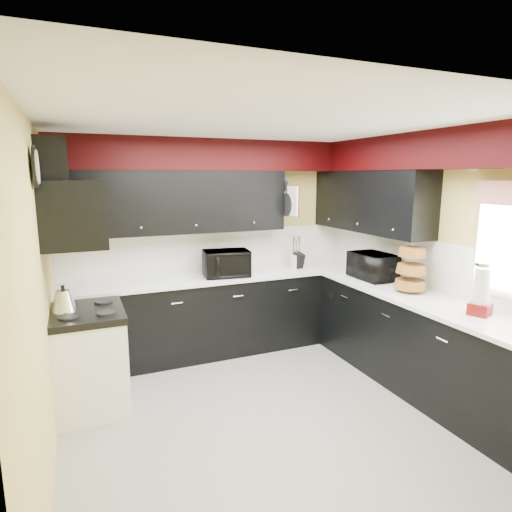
{
  "coord_description": "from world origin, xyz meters",
  "views": [
    {
      "loc": [
        -1.54,
        -3.18,
        2.08
      ],
      "look_at": [
        0.18,
        0.85,
        1.27
      ],
      "focal_mm": 30.0,
      "sensor_mm": 36.0,
      "label": 1
    }
  ],
  "objects": [
    {
      "name": "pan_low",
      "position": [
        0.82,
        1.68,
        1.72
      ],
      "size": [
        0.03,
        0.24,
        0.42
      ],
      "primitive_type": null,
      "color": "black",
      "rests_on": "upper_back"
    },
    {
      "name": "upper_right",
      "position": [
        1.62,
        0.9,
        1.8
      ],
      "size": [
        0.35,
        1.8,
        0.7
      ],
      "primitive_type": "cube",
      "color": "black",
      "rests_on": "wall_right"
    },
    {
      "name": "microwave",
      "position": [
        1.53,
        0.65,
        1.09
      ],
      "size": [
        0.36,
        0.53,
        0.29
      ],
      "primitive_type": "imported",
      "rotation": [
        0.0,
        0.0,
        1.58
      ],
      "color": "black",
      "rests_on": "counter_right"
    },
    {
      "name": "deco_plate",
      "position": [
        1.77,
        -0.35,
        2.25
      ],
      "size": [
        0.03,
        0.24,
        0.24
      ],
      "primitive_type": null,
      "color": "white",
      "rests_on": "wall_right"
    },
    {
      "name": "counter_right",
      "position": [
        1.5,
        -0.3,
        0.92
      ],
      "size": [
        0.64,
        3.02,
        0.04
      ],
      "primitive_type": "cube",
      "color": "white",
      "rests_on": "cab_right"
    },
    {
      "name": "pan_top",
      "position": [
        0.82,
        1.55,
        2.0
      ],
      "size": [
        0.03,
        0.22,
        0.4
      ],
      "primitive_type": null,
      "color": "black",
      "rests_on": "upper_back"
    },
    {
      "name": "wall_back",
      "position": [
        0.0,
        1.8,
        1.25
      ],
      "size": [
        3.6,
        0.06,
        2.5
      ],
      "primitive_type": "cube",
      "color": "#E0C666",
      "rests_on": "ground"
    },
    {
      "name": "upper_back",
      "position": [
        -0.5,
        1.62,
        1.8
      ],
      "size": [
        2.6,
        0.35,
        0.7
      ],
      "primitive_type": "cube",
      "color": "black",
      "rests_on": "wall_back"
    },
    {
      "name": "soffit_right",
      "position": [
        1.62,
        -0.18,
        2.33
      ],
      "size": [
        0.36,
        3.24,
        0.35
      ],
      "primitive_type": "cube",
      "color": "black",
      "rests_on": "wall_right"
    },
    {
      "name": "wall_left",
      "position": [
        -1.8,
        0.0,
        1.25
      ],
      "size": [
        0.06,
        3.6,
        2.5
      ],
      "primitive_type": "cube",
      "color": "#E0C666",
      "rests_on": "ground"
    },
    {
      "name": "hood",
      "position": [
        -1.55,
        0.75,
        1.78
      ],
      "size": [
        0.5,
        0.78,
        0.55
      ],
      "primitive_type": "cube",
      "color": "black",
      "rests_on": "wall_left"
    },
    {
      "name": "splash_back",
      "position": [
        0.0,
        1.79,
        1.19
      ],
      "size": [
        3.6,
        0.02,
        0.5
      ],
      "primitive_type": "cube",
      "color": "white",
      "rests_on": "counter_back"
    },
    {
      "name": "stove",
      "position": [
        -1.5,
        0.75,
        0.43
      ],
      "size": [
        0.6,
        0.75,
        0.86
      ],
      "primitive_type": "cube",
      "color": "white",
      "rests_on": "ground"
    },
    {
      "name": "toaster_oven",
      "position": [
        0.05,
        1.43,
        1.09
      ],
      "size": [
        0.57,
        0.49,
        0.3
      ],
      "primitive_type": "imported",
      "rotation": [
        0.0,
        0.0,
        -0.13
      ],
      "color": "black",
      "rests_on": "counter_back"
    },
    {
      "name": "ground",
      "position": [
        0.0,
        0.0,
        0.0
      ],
      "size": [
        3.6,
        3.6,
        0.0
      ],
      "primitive_type": "plane",
      "color": "gray",
      "rests_on": "ground"
    },
    {
      "name": "ceiling",
      "position": [
        0.0,
        0.0,
        2.5
      ],
      "size": [
        3.6,
        3.6,
        0.06
      ],
      "primitive_type": "cube",
      "color": "white",
      "rests_on": "wall_back"
    },
    {
      "name": "pan_mid",
      "position": [
        0.82,
        1.42,
        1.75
      ],
      "size": [
        0.03,
        0.28,
        0.46
      ],
      "primitive_type": null,
      "color": "black",
      "rests_on": "upper_back"
    },
    {
      "name": "utensil_crock",
      "position": [
        1.02,
        1.52,
        1.03
      ],
      "size": [
        0.21,
        0.21,
        0.17
      ],
      "primitive_type": "cylinder",
      "rotation": [
        0.0,
        0.0,
        -0.39
      ],
      "color": "silver",
      "rests_on": "counter_back"
    },
    {
      "name": "kettle",
      "position": [
        -1.68,
        0.8,
        1.01
      ],
      "size": [
        0.26,
        0.26,
        0.19
      ],
      "primitive_type": null,
      "rotation": [
        0.0,
        0.0,
        0.3
      ],
      "color": "silver",
      "rests_on": "cooktop"
    },
    {
      "name": "counter_back",
      "position": [
        0.0,
        1.5,
        0.92
      ],
      "size": [
        3.62,
        0.64,
        0.04
      ],
      "primitive_type": "cube",
      "color": "white",
      "rests_on": "cab_back"
    },
    {
      "name": "hood_duct",
      "position": [
        -1.68,
        0.75,
        2.2
      ],
      "size": [
        0.24,
        0.4,
        0.4
      ],
      "primitive_type": "cube",
      "color": "black",
      "rests_on": "wall_left"
    },
    {
      "name": "cooktop",
      "position": [
        -1.5,
        0.75,
        0.89
      ],
      "size": [
        0.62,
        0.77,
        0.06
      ],
      "primitive_type": "cube",
      "color": "black",
      "rests_on": "stove"
    },
    {
      "name": "baskets",
      "position": [
        1.52,
        0.05,
        1.18
      ],
      "size": [
        0.27,
        0.27,
        0.5
      ],
      "primitive_type": null,
      "color": "brown",
      "rests_on": "upper_right"
    },
    {
      "name": "wall_right",
      "position": [
        1.8,
        0.0,
        1.25
      ],
      "size": [
        0.06,
        3.6,
        2.5
      ],
      "primitive_type": "cube",
      "color": "#E0C666",
      "rests_on": "ground"
    },
    {
      "name": "cab_back",
      "position": [
        0.0,
        1.5,
        0.45
      ],
      "size": [
        3.6,
        0.6,
        0.9
      ],
      "primitive_type": "cube",
      "color": "black",
      "rests_on": "ground"
    },
    {
      "name": "clock",
      "position": [
        -1.77,
        0.25,
        2.15
      ],
      "size": [
        0.03,
        0.3,
        0.3
      ],
      "primitive_type": null,
      "color": "black",
      "rests_on": "wall_left"
    },
    {
      "name": "soffit_back",
      "position": [
        0.0,
        1.62,
        2.33
      ],
      "size": [
        3.6,
        0.36,
        0.35
      ],
      "primitive_type": "cube",
      "color": "black",
      "rests_on": "wall_back"
    },
    {
      "name": "dispenser_a",
      "position": [
        1.54,
        -0.75,
        1.16
      ],
      "size": [
        0.21,
        0.21,
        0.43
      ],
      "primitive_type": null,
      "rotation": [
        0.0,
        0.0,
        0.37
      ],
      "color": "#650004",
      "rests_on": "counter_right"
    },
    {
      "name": "splash_right",
      "position": [
        1.79,
        0.0,
        1.19
      ],
      "size": [
        0.02,
        3.6,
        0.5
      ],
      "primitive_type": "cube",
      "color": "white",
      "rests_on": "counter_right"
    },
    {
      "name": "knife_block",
      "position": [
        1.02,
        1.48,
        1.04
      ],
      "size": [
        0.11,
        0.14,
        0.2
      ],
      "primitive_type": "cube",
      "rotation": [
        0.0,
        0.0,
        0.16
      ],
      "color": "black",
      "rests_on": "counter_back"
    },
    {
      "name": "cab_right",
      "position": [
        1.5,
        -0.3,
        0.45
      ],
      "size": [
        0.6,
        3.0,
        0.9
      ],
      "primitive_type": "cube",
      "color": "black",
      "rests_on": "ground"
    },
    {
      "name": "cut_board",
      "position": [
        0.83,
        1.3,
        1.8
      ],
      "size": [
        0.03,
        0.26,
        0.35
      ],
      "primitive_type": "cube",
      "color": "white",
      "rests_on": "upper_back"
    }
  ]
}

